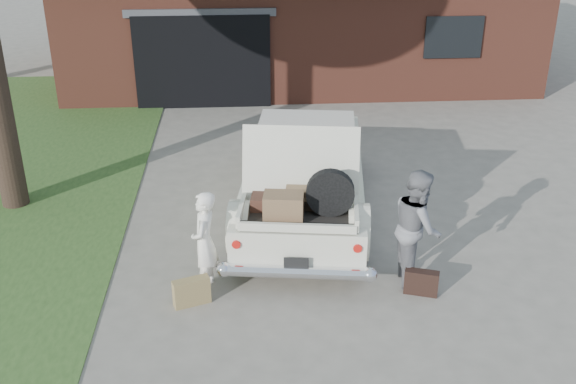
{
  "coord_description": "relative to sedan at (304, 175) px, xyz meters",
  "views": [
    {
      "loc": [
        -0.6,
        -7.85,
        5.07
      ],
      "look_at": [
        0.0,
        0.6,
        1.1
      ],
      "focal_mm": 42.0,
      "sensor_mm": 36.0,
      "label": 1
    }
  ],
  "objects": [
    {
      "name": "woman_right",
      "position": [
        1.33,
        -2.04,
        0.09
      ],
      "size": [
        0.64,
        0.81,
        1.63
      ],
      "primitive_type": "imported",
      "rotation": [
        0.0,
        0.0,
        1.54
      ],
      "color": "slate",
      "rests_on": "ground"
    },
    {
      "name": "suitcase_left",
      "position": [
        -1.7,
        -2.44,
        -0.54
      ],
      "size": [
        0.5,
        0.31,
        0.37
      ],
      "primitive_type": "cube",
      "rotation": [
        0.0,
        0.0,
        0.35
      ],
      "color": "#99814E",
      "rests_on": "ground"
    },
    {
      "name": "sedan",
      "position": [
        0.0,
        0.0,
        0.0
      ],
      "size": [
        2.54,
        5.13,
        2.01
      ],
      "rotation": [
        0.0,
        0.0,
        -0.14
      ],
      "color": "beige",
      "rests_on": "ground"
    },
    {
      "name": "ground",
      "position": [
        -0.37,
        -2.03,
        -0.72
      ],
      "size": [
        90.0,
        90.0,
        0.0
      ],
      "primitive_type": "plane",
      "color": "gray",
      "rests_on": "ground"
    },
    {
      "name": "suitcase_right",
      "position": [
        1.34,
        -2.42,
        -0.55
      ],
      "size": [
        0.47,
        0.28,
        0.35
      ],
      "primitive_type": "cube",
      "rotation": [
        0.0,
        0.0,
        -0.33
      ],
      "color": "black",
      "rests_on": "ground"
    },
    {
      "name": "house",
      "position": [
        0.61,
        9.45,
        0.95
      ],
      "size": [
        12.8,
        7.8,
        3.3
      ],
      "color": "brown",
      "rests_on": "ground"
    },
    {
      "name": "woman_left",
      "position": [
        -1.52,
        -2.06,
        -0.02
      ],
      "size": [
        0.4,
        0.56,
        1.42
      ],
      "primitive_type": "imported",
      "rotation": [
        0.0,
        0.0,
        -1.69
      ],
      "color": "white",
      "rests_on": "ground"
    }
  ]
}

